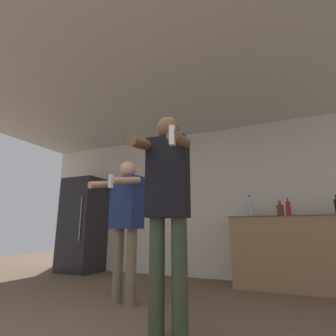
% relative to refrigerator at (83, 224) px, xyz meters
% --- Properties ---
extents(wall_back, '(7.00, 0.06, 2.55)m').
position_rel_refrigerator_xyz_m(wall_back, '(2.44, 0.36, 0.38)').
color(wall_back, silver).
rests_on(wall_back, ground_plane).
extents(ceiling_slab, '(7.00, 3.80, 0.05)m').
position_rel_refrigerator_xyz_m(ceiling_slab, '(2.44, -1.32, 1.68)').
color(ceiling_slab, silver).
rests_on(ceiling_slab, wall_back).
extents(refrigerator, '(0.73, 0.68, 1.79)m').
position_rel_refrigerator_xyz_m(refrigerator, '(0.00, 0.00, 0.00)').
color(refrigerator, '#262628').
rests_on(refrigerator, ground_plane).
extents(counter, '(1.65, 0.67, 0.97)m').
position_rel_refrigerator_xyz_m(counter, '(3.75, 0.00, -0.41)').
color(counter, '#997551').
rests_on(counter, ground_plane).
extents(bottle_clear_vodka, '(0.08, 0.08, 0.34)m').
position_rel_refrigerator_xyz_m(bottle_clear_vodka, '(3.20, 0.04, 0.21)').
color(bottle_clear_vodka, silver).
rests_on(bottle_clear_vodka, counter).
extents(bottle_amber_bourbon, '(0.09, 0.09, 0.25)m').
position_rel_refrigerator_xyz_m(bottle_amber_bourbon, '(3.62, 0.04, 0.17)').
color(bottle_amber_bourbon, '#563314').
rests_on(bottle_amber_bourbon, counter).
extents(bottle_green_wine, '(0.06, 0.06, 0.28)m').
position_rel_refrigerator_xyz_m(bottle_green_wine, '(3.73, 0.04, 0.18)').
color(bottle_green_wine, maroon).
rests_on(bottle_green_wine, counter).
extents(person_woman_foreground, '(0.44, 0.53, 1.72)m').
position_rel_refrigerator_xyz_m(person_woman_foreground, '(2.83, -2.24, 0.12)').
color(person_woman_foreground, '#38422D').
rests_on(person_woman_foreground, ground_plane).
extents(person_man_side, '(0.54, 0.60, 1.59)m').
position_rel_refrigerator_xyz_m(person_man_side, '(1.99, -1.55, 0.07)').
color(person_man_side, '#75664C').
rests_on(person_man_side, ground_plane).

